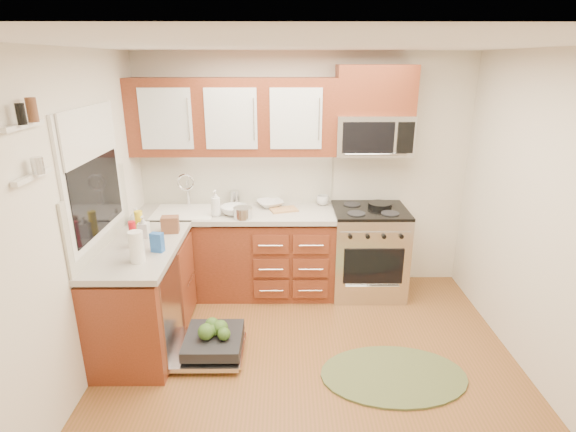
{
  "coord_description": "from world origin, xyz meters",
  "views": [
    {
      "loc": [
        -0.2,
        -2.98,
        2.41
      ],
      "look_at": [
        -0.18,
        0.85,
        1.08
      ],
      "focal_mm": 28.0,
      "sensor_mm": 36.0,
      "label": 1
    }
  ],
  "objects_px": {
    "microwave": "(373,135)",
    "rug": "(393,375)",
    "dishwasher": "(209,344)",
    "cup": "(323,200)",
    "stock_pot": "(243,213)",
    "cutting_board": "(284,210)",
    "bowl_b": "(234,210)",
    "range": "(368,251)",
    "bowl_a": "(270,203)",
    "upper_cabinets": "(233,117)",
    "sink": "(185,223)",
    "paper_towel_roll": "(137,247)",
    "skillet": "(380,205)"
  },
  "relations": [
    {
      "from": "dishwasher",
      "to": "microwave",
      "type": "bearing_deg",
      "value": 39.07
    },
    {
      "from": "rug",
      "to": "bowl_b",
      "type": "height_order",
      "value": "bowl_b"
    },
    {
      "from": "dishwasher",
      "to": "bowl_b",
      "type": "distance_m",
      "value": 1.37
    },
    {
      "from": "sink",
      "to": "skillet",
      "type": "distance_m",
      "value": 2.05
    },
    {
      "from": "range",
      "to": "sink",
      "type": "xyz_separation_m",
      "value": [
        -1.93,
        -0.01,
        0.33
      ]
    },
    {
      "from": "upper_cabinets",
      "to": "skillet",
      "type": "relative_size",
      "value": 8.29
    },
    {
      "from": "range",
      "to": "upper_cabinets",
      "type": "bearing_deg",
      "value": 174.11
    },
    {
      "from": "upper_cabinets",
      "to": "bowl_b",
      "type": "distance_m",
      "value": 0.94
    },
    {
      "from": "rug",
      "to": "stock_pot",
      "type": "relative_size",
      "value": 6.26
    },
    {
      "from": "sink",
      "to": "dishwasher",
      "type": "distance_m",
      "value": 1.38
    },
    {
      "from": "cup",
      "to": "stock_pot",
      "type": "bearing_deg",
      "value": -152.49
    },
    {
      "from": "upper_cabinets",
      "to": "microwave",
      "type": "xyz_separation_m",
      "value": [
        1.41,
        -0.02,
        -0.18
      ]
    },
    {
      "from": "upper_cabinets",
      "to": "cutting_board",
      "type": "relative_size",
      "value": 7.5
    },
    {
      "from": "skillet",
      "to": "microwave",
      "type": "bearing_deg",
      "value": 152.49
    },
    {
      "from": "skillet",
      "to": "cutting_board",
      "type": "distance_m",
      "value": 1.01
    },
    {
      "from": "sink",
      "to": "cutting_board",
      "type": "relative_size",
      "value": 2.27
    },
    {
      "from": "paper_towel_roll",
      "to": "bowl_b",
      "type": "xyz_separation_m",
      "value": [
        0.63,
        1.14,
        -0.08
      ]
    },
    {
      "from": "microwave",
      "to": "rug",
      "type": "relative_size",
      "value": 0.65
    },
    {
      "from": "skillet",
      "to": "cup",
      "type": "height_order",
      "value": "cup"
    },
    {
      "from": "stock_pot",
      "to": "cutting_board",
      "type": "bearing_deg",
      "value": 30.98
    },
    {
      "from": "cutting_board",
      "to": "bowl_a",
      "type": "relative_size",
      "value": 1.0
    },
    {
      "from": "microwave",
      "to": "rug",
      "type": "bearing_deg",
      "value": -90.61
    },
    {
      "from": "range",
      "to": "cup",
      "type": "bearing_deg",
      "value": 155.38
    },
    {
      "from": "range",
      "to": "sink",
      "type": "bearing_deg",
      "value": -179.7
    },
    {
      "from": "stock_pot",
      "to": "cutting_board",
      "type": "relative_size",
      "value": 0.69
    },
    {
      "from": "upper_cabinets",
      "to": "cup",
      "type": "relative_size",
      "value": 15.35
    },
    {
      "from": "cutting_board",
      "to": "bowl_b",
      "type": "distance_m",
      "value": 0.52
    },
    {
      "from": "upper_cabinets",
      "to": "microwave",
      "type": "relative_size",
      "value": 2.7
    },
    {
      "from": "range",
      "to": "bowl_a",
      "type": "relative_size",
      "value": 3.48
    },
    {
      "from": "bowl_a",
      "to": "paper_towel_roll",
      "type": "bearing_deg",
      "value": -125.35
    },
    {
      "from": "microwave",
      "to": "bowl_b",
      "type": "height_order",
      "value": "microwave"
    },
    {
      "from": "upper_cabinets",
      "to": "bowl_a",
      "type": "height_order",
      "value": "upper_cabinets"
    },
    {
      "from": "dishwasher",
      "to": "cutting_board",
      "type": "distance_m",
      "value": 1.57
    },
    {
      "from": "sink",
      "to": "bowl_a",
      "type": "bearing_deg",
      "value": 11.52
    },
    {
      "from": "range",
      "to": "cup",
      "type": "xyz_separation_m",
      "value": [
        -0.48,
        0.22,
        0.5
      ]
    },
    {
      "from": "stock_pot",
      "to": "bowl_b",
      "type": "bearing_deg",
      "value": 127.89
    },
    {
      "from": "dishwasher",
      "to": "cup",
      "type": "xyz_separation_m",
      "value": [
        1.06,
        1.35,
        0.88
      ]
    },
    {
      "from": "sink",
      "to": "dishwasher",
      "type": "relative_size",
      "value": 0.89
    },
    {
      "from": "dishwasher",
      "to": "cup",
      "type": "bearing_deg",
      "value": 51.86
    },
    {
      "from": "upper_cabinets",
      "to": "sink",
      "type": "distance_m",
      "value": 1.21
    },
    {
      "from": "bowl_b",
      "to": "cup",
      "type": "height_order",
      "value": "cup"
    },
    {
      "from": "bowl_a",
      "to": "cup",
      "type": "relative_size",
      "value": 2.04
    },
    {
      "from": "upper_cabinets",
      "to": "sink",
      "type": "relative_size",
      "value": 3.31
    },
    {
      "from": "bowl_a",
      "to": "upper_cabinets",
      "type": "bearing_deg",
      "value": -176.01
    },
    {
      "from": "bowl_a",
      "to": "bowl_b",
      "type": "xyz_separation_m",
      "value": [
        -0.36,
        -0.25,
        0.01
      ]
    },
    {
      "from": "cup",
      "to": "bowl_a",
      "type": "bearing_deg",
      "value": -174.96
    },
    {
      "from": "stock_pot",
      "to": "paper_towel_roll",
      "type": "xyz_separation_m",
      "value": [
        -0.73,
        -1.01,
        0.07
      ]
    },
    {
      "from": "microwave",
      "to": "paper_towel_roll",
      "type": "xyz_separation_m",
      "value": [
        -2.03,
        -1.34,
        -0.65
      ]
    },
    {
      "from": "upper_cabinets",
      "to": "range",
      "type": "distance_m",
      "value": 1.99
    },
    {
      "from": "paper_towel_roll",
      "to": "bowl_b",
      "type": "height_order",
      "value": "paper_towel_roll"
    }
  ]
}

